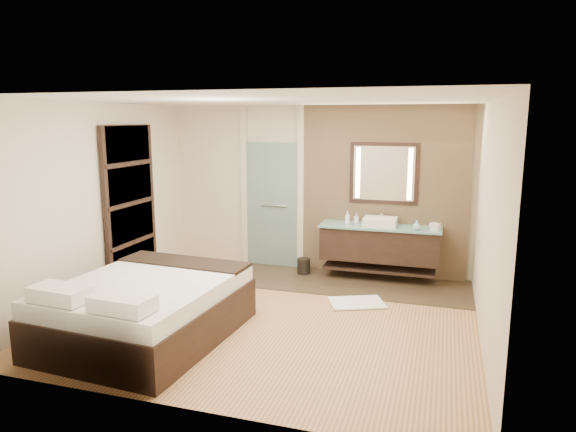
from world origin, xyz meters
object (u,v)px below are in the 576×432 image
(mirror_unit, at_px, (384,173))
(waste_bin, at_px, (304,266))
(bed, at_px, (147,309))
(vanity, at_px, (380,244))

(mirror_unit, relative_size, waste_bin, 4.04)
(mirror_unit, distance_m, waste_bin, 1.96)
(bed, bearing_deg, waste_bin, 73.44)
(vanity, xyz_separation_m, bed, (-2.27, -2.96, -0.23))
(waste_bin, bearing_deg, vanity, 3.24)
(bed, relative_size, waste_bin, 8.72)
(vanity, distance_m, mirror_unit, 1.10)
(bed, height_order, waste_bin, bed)
(vanity, relative_size, mirror_unit, 1.75)
(vanity, distance_m, waste_bin, 1.28)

